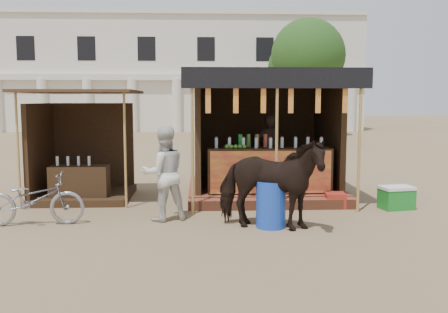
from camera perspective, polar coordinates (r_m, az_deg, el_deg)
name	(u,v)px	position (r m, az deg, el deg)	size (l,w,h in m)	color
ground	(229,235)	(8.14, 0.56, -9.00)	(120.00, 120.00, 0.00)	#846B4C
main_stall	(265,151)	(11.34, 4.65, 0.65)	(3.60, 3.61, 2.78)	brown
secondary_stall	(77,160)	(11.47, -16.43, -0.40)	(2.40, 2.40, 2.38)	#362113
cow	(270,184)	(8.36, 5.28, -3.15)	(0.84, 1.84, 1.56)	black
motorbike	(33,199)	(9.30, -20.99, -4.59)	(0.61, 1.74, 0.91)	gray
bystander	(164,173)	(9.04, -6.90, -1.94)	(0.83, 0.65, 1.71)	silver
blue_barrel	(271,204)	(8.58, 5.37, -5.46)	(0.51, 0.51, 0.80)	#1840B7
red_crate	(335,200)	(10.40, 12.58, -4.89)	(0.39, 0.42, 0.30)	maroon
cooler	(396,198)	(10.58, 19.11, -4.45)	(0.71, 0.55, 0.46)	#1B7D27
background_building	(179,76)	(37.85, -5.20, 9.19)	(26.00, 7.45, 8.18)	silver
tree	(304,59)	(30.72, 9.15, 10.99)	(4.50, 4.40, 7.00)	#382314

